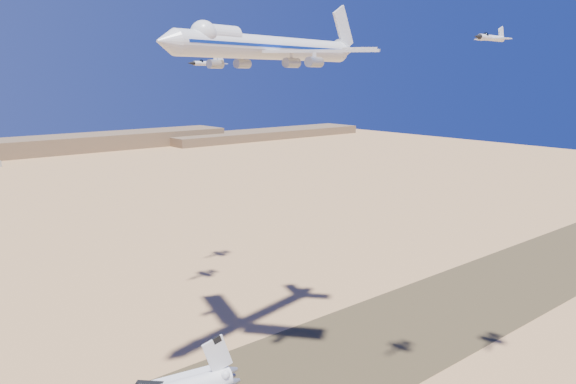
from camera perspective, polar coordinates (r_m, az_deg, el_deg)
ridgeline at (r=658.85m, az=-26.95°, el=3.70°), size 960.00×90.00×18.00m
carrier_747 at (r=147.41m, az=-2.36°, el=14.47°), size 75.44×57.22×18.73m
chase_jet_a at (r=135.74m, az=19.89°, el=14.53°), size 13.86×7.54×3.45m
chase_jet_c at (r=198.40m, az=-8.16°, el=12.81°), size 16.33×9.17×4.10m
chase_jet_d at (r=223.71m, az=-6.36°, el=14.64°), size 15.98×8.65×3.98m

